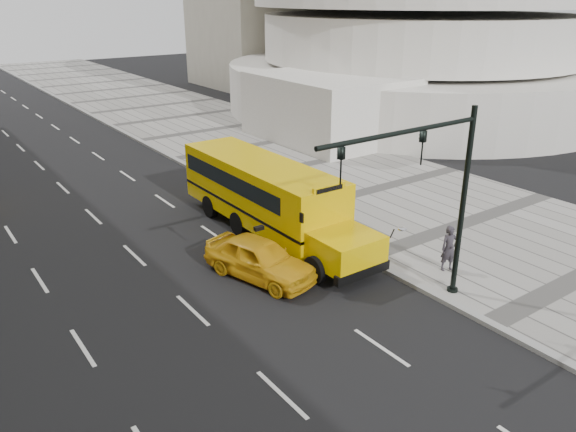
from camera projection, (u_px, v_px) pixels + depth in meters
ground at (158, 249)px, 22.35m from camera, size 140.00×140.00×0.00m
sidewalk_museum at (377, 190)px, 28.82m from camera, size 12.00×140.00×0.15m
curb_museum at (282, 215)px, 25.57m from camera, size 0.30×140.00×0.15m
school_bus at (265, 192)px, 23.43m from camera, size 2.96×11.56×3.19m
taxi_near at (260, 259)px, 19.87m from camera, size 2.85×4.65×1.48m
pedestrian at (449, 248)px, 20.05m from camera, size 0.73×0.62×1.70m
traffic_signal at (436, 188)px, 16.70m from camera, size 6.18×0.36×6.40m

